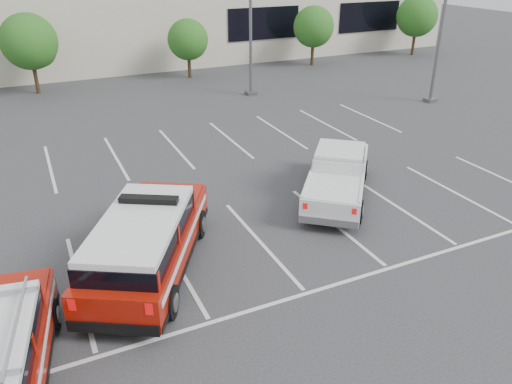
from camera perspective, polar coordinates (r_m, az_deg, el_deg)
ground at (r=15.56m, az=0.47°, el=-5.73°), size 120.00×120.00×0.00m
stall_markings at (r=19.22m, az=-5.32°, el=0.71°), size 23.00×15.00×0.01m
tree_mid_left at (r=34.37m, az=-24.34°, el=15.22°), size 3.37×3.37×4.85m
tree_mid_right at (r=36.10m, az=-7.67°, el=16.74°), size 2.77×2.77×3.99m
tree_right at (r=40.21m, az=6.68°, el=18.11°), size 3.07×3.07×4.42m
tree_far_right at (r=46.16m, az=17.96°, el=18.44°), size 3.37×3.37×4.85m
light_pole_mid at (r=30.84m, az=-0.64°, el=20.43°), size 0.90×0.60×10.24m
light_pole_right at (r=31.01m, az=20.71°, el=18.92°), size 0.90×0.60×10.24m
fire_chief_suv at (r=14.06m, az=-12.27°, el=-6.03°), size 4.90×6.31×2.12m
white_pickup at (r=18.32m, az=9.28°, el=1.45°), size 4.95×5.51×1.70m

